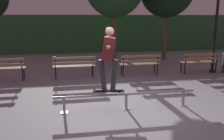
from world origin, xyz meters
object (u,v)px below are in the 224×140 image
Objects in this scene: skateboarder at (109,54)px; park_bench_right_center at (140,62)px; skateboard at (109,91)px; park_bench_left_center at (74,64)px; lamp_post_right at (217,13)px; park_bench_leftmost at (2,67)px; grind_rail at (126,97)px; park_bench_rightmost at (200,60)px.

skateboarder reaches higher than park_bench_right_center.
park_bench_right_center reaches higher than skateboard.
park_bench_right_center is (1.81, 3.44, 0.04)m from skateboard.
park_bench_left_center is at bearing 102.79° from skateboarder.
lamp_post_right is at bearing 34.75° from skateboarder.
lamp_post_right reaches higher than park_bench_leftmost.
skateboarder is at bearing -179.94° from grind_rail.
park_bench_rightmost is 0.41× the size of lamp_post_right.
park_bench_rightmost is (7.77, 0.00, 0.00)m from park_bench_leftmost.
grind_rail is 5.24m from park_bench_rightmost.
park_bench_leftmost and park_bench_left_center have the same top height.
skateboarder is 3.99m from park_bench_right_center.
grind_rail is at bearing -138.94° from park_bench_rightmost.
park_bench_rightmost is at bearing 0.00° from park_bench_leftmost.
lamp_post_right reaches higher than skateboarder.
grind_rail is 4.54× the size of skateboard.
park_bench_right_center and park_bench_rightmost have the same top height.
lamp_post_right reaches higher than skateboard.
lamp_post_right is (3.20, 0.03, 1.94)m from park_bench_right_center.
park_bench_rightmost reaches higher than skateboard.
park_bench_leftmost is 1.00× the size of park_bench_left_center.
skateboard is at bearing 170.95° from skateboarder.
park_bench_rightmost is at bearing 38.04° from skateboarder.
skateboard is 0.51× the size of skateboarder.
park_bench_right_center is at bearing 0.00° from park_bench_leftmost.
skateboard is 0.21× the size of lamp_post_right.
grind_rail is 3.71m from park_bench_right_center.
park_bench_leftmost is 1.00× the size of park_bench_rightmost.
skateboarder is 0.97× the size of park_bench_right_center.
park_bench_leftmost reaches higher than grind_rail.
skateboard is 3.89m from park_bench_right_center.
skateboard is at bearing -117.76° from park_bench_right_center.
grind_rail is 6.12m from lamp_post_right.
skateboard is 0.50× the size of park_bench_right_center.
skateboard is 6.41m from lamp_post_right.
lamp_post_right is at bearing 0.30° from park_bench_left_center.
park_bench_leftmost is (-3.82, 3.44, 0.22)m from grind_rail.
park_bench_left_center is 2.59m from park_bench_right_center.
park_bench_rightmost reaches higher than grind_rail.
park_bench_leftmost is 8.60m from lamp_post_right.
park_bench_right_center reaches higher than grind_rail.
park_bench_leftmost is at bearing 137.98° from grind_rail.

